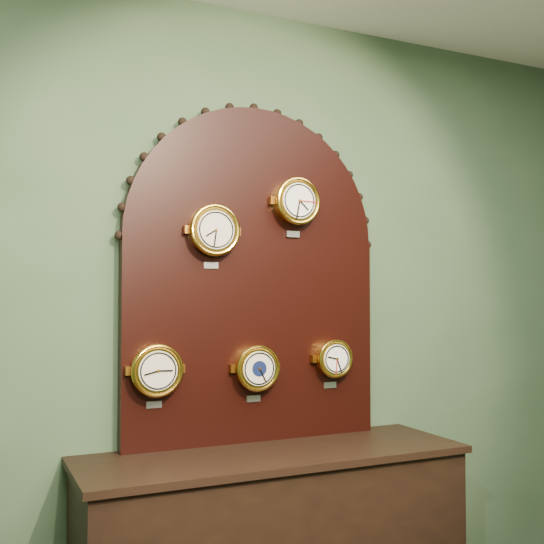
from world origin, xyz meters
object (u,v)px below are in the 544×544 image
display_board (254,263)px  tide_clock (333,358)px  arabic_clock (296,202)px  hygrometer (156,370)px  barometer (256,368)px  roman_clock (214,230)px

display_board → tide_clock: display_board is taller
display_board → tide_clock: size_ratio=6.64×
tide_clock → arabic_clock: bearing=-179.7°
display_board → hygrometer: size_ratio=5.67×
hygrometer → barometer: bearing=0.0°
arabic_clock → hygrometer: 0.98m
arabic_clock → tide_clock: arabic_clock is taller
display_board → arabic_clock: bearing=-19.9°
barometer → hygrometer: bearing=-180.0°
display_board → tide_clock: 0.58m
display_board → roman_clock: 0.26m
tide_clock → display_board: bearing=170.1°
display_board → barometer: (-0.01, -0.07, -0.46)m
hygrometer → tide_clock: (0.84, 0.00, 0.01)m
display_board → tide_clock: bearing=-9.9°
hygrometer → barometer: hygrometer is taller
roman_clock → display_board: bearing=17.2°
display_board → roman_clock: bearing=-162.8°
hygrometer → tide_clock: bearing=0.1°
roman_clock → barometer: (0.20, 0.00, -0.60)m
roman_clock → tide_clock: size_ratio=1.20×
arabic_clock → barometer: (-0.20, 0.00, -0.75)m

